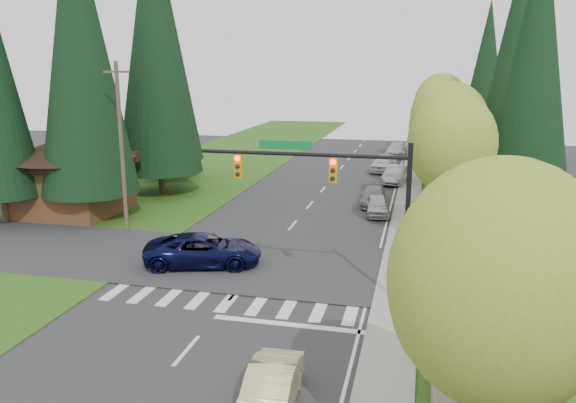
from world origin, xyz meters
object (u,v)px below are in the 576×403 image
(sedan_champagne, at_px, (270,390))
(parked_car_b, at_px, (374,196))
(suv_navy, at_px, (203,250))
(parked_car_d, at_px, (384,163))
(parked_car_c, at_px, (396,175))
(parked_car_a, at_px, (377,205))
(parked_car_e, at_px, (397,150))

(sedan_champagne, bearing_deg, parked_car_b, 85.90)
(suv_navy, height_order, parked_car_d, parked_car_d)
(parked_car_c, distance_m, parked_car_d, 5.76)
(parked_car_a, xyz_separation_m, parked_car_e, (0.02, 26.28, 0.12))
(parked_car_c, bearing_deg, parked_car_e, 100.12)
(parked_car_e, bearing_deg, parked_car_b, -89.17)
(parked_car_b, bearing_deg, parked_car_d, 88.76)
(suv_navy, distance_m, parked_car_b, 16.46)
(parked_car_c, relative_size, parked_car_d, 0.94)
(suv_navy, xyz_separation_m, parked_car_c, (8.27, 23.11, -0.04))
(suv_navy, bearing_deg, parked_car_a, -47.69)
(parked_car_b, bearing_deg, parked_car_a, -82.11)
(sedan_champagne, bearing_deg, suv_navy, 117.67)
(parked_car_b, bearing_deg, parked_car_e, 86.47)
(parked_car_d, bearing_deg, parked_car_e, 92.73)
(parked_car_a, bearing_deg, parked_car_d, 84.64)
(sedan_champagne, relative_size, parked_car_b, 0.91)
(parked_car_a, xyz_separation_m, parked_car_b, (-0.50, 2.78, -0.02))
(parked_car_c, xyz_separation_m, parked_car_e, (-0.63, 15.23, 0.01))
(parked_car_a, bearing_deg, sedan_champagne, -100.85)
(parked_car_b, xyz_separation_m, parked_car_e, (0.52, 23.50, 0.14))
(suv_navy, distance_m, parked_car_c, 24.55)
(parked_car_e, bearing_deg, parked_car_d, -92.46)
(parked_car_a, xyz_separation_m, parked_car_c, (0.65, 11.06, 0.11))
(suv_navy, relative_size, parked_car_d, 1.18)
(parked_car_b, bearing_deg, suv_navy, -117.88)
(sedan_champagne, distance_m, parked_car_d, 39.73)
(parked_car_b, height_order, parked_car_e, parked_car_e)
(parked_car_d, relative_size, parked_car_e, 0.92)
(parked_car_d, xyz_separation_m, parked_car_e, (0.77, 9.64, -0.06))
(parked_car_a, bearing_deg, suv_navy, -130.20)
(parked_car_a, distance_m, parked_car_b, 2.82)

